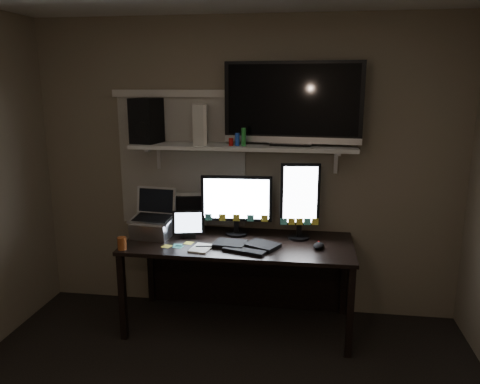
% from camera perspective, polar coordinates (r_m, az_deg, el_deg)
% --- Properties ---
extents(back_wall, '(3.60, 0.00, 3.60)m').
position_cam_1_polar(back_wall, '(3.97, 0.66, 2.79)').
color(back_wall, '#736752').
rests_on(back_wall, floor).
extents(window_blinds, '(1.10, 0.02, 1.10)m').
position_cam_1_polar(window_blinds, '(4.06, -7.10, 3.63)').
color(window_blinds, beige).
rests_on(window_blinds, back_wall).
extents(desk, '(1.80, 0.75, 0.73)m').
position_cam_1_polar(desk, '(3.92, 0.14, -7.94)').
color(desk, black).
rests_on(desk, floor).
extents(wall_shelf, '(1.80, 0.35, 0.03)m').
position_cam_1_polar(wall_shelf, '(3.77, 0.31, 5.54)').
color(wall_shelf, beige).
rests_on(wall_shelf, back_wall).
extents(monitor_landscape, '(0.59, 0.09, 0.51)m').
position_cam_1_polar(monitor_landscape, '(3.85, -0.43, -1.57)').
color(monitor_landscape, black).
rests_on(monitor_landscape, desk).
extents(monitor_portrait, '(0.32, 0.10, 0.63)m').
position_cam_1_polar(monitor_portrait, '(3.77, 7.30, -1.06)').
color(monitor_portrait, black).
rests_on(monitor_portrait, desk).
extents(keyboard, '(0.54, 0.33, 0.03)m').
position_cam_1_polar(keyboard, '(3.63, 0.76, -6.45)').
color(keyboard, black).
rests_on(keyboard, desk).
extents(mouse, '(0.11, 0.14, 0.04)m').
position_cam_1_polar(mouse, '(3.64, 9.55, -6.47)').
color(mouse, black).
rests_on(mouse, desk).
extents(notepad, '(0.17, 0.22, 0.01)m').
position_cam_1_polar(notepad, '(3.60, -4.73, -6.84)').
color(notepad, silver).
rests_on(notepad, desk).
extents(tablet, '(0.28, 0.16, 0.23)m').
position_cam_1_polar(tablet, '(3.84, -6.26, -3.89)').
color(tablet, black).
rests_on(tablet, desk).
extents(file_sorter, '(0.26, 0.16, 0.31)m').
position_cam_1_polar(file_sorter, '(4.09, -6.07, -2.24)').
color(file_sorter, black).
rests_on(file_sorter, desk).
extents(laptop, '(0.37, 0.31, 0.39)m').
position_cam_1_polar(laptop, '(3.87, -10.68, -2.68)').
color(laptop, silver).
rests_on(laptop, desk).
extents(cup, '(0.08, 0.08, 0.10)m').
position_cam_1_polar(cup, '(3.67, -14.20, -6.09)').
color(cup, brown).
rests_on(cup, desk).
extents(sticky_notes, '(0.34, 0.29, 0.00)m').
position_cam_1_polar(sticky_notes, '(3.72, -8.12, -6.33)').
color(sticky_notes, yellow).
rests_on(sticky_notes, desk).
extents(tv, '(1.10, 0.30, 0.65)m').
position_cam_1_polar(tv, '(3.74, 6.43, 10.65)').
color(tv, black).
rests_on(tv, wall_shelf).
extents(game_console, '(0.13, 0.28, 0.32)m').
position_cam_1_polar(game_console, '(3.83, -4.67, 8.26)').
color(game_console, beige).
rests_on(game_console, wall_shelf).
extents(speaker, '(0.24, 0.28, 0.36)m').
position_cam_1_polar(speaker, '(3.96, -11.32, 8.52)').
color(speaker, black).
rests_on(speaker, wall_shelf).
extents(bottles, '(0.23, 0.10, 0.14)m').
position_cam_1_polar(bottles, '(3.70, -0.33, 6.73)').
color(bottles, '#A50F0C').
rests_on(bottles, wall_shelf).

